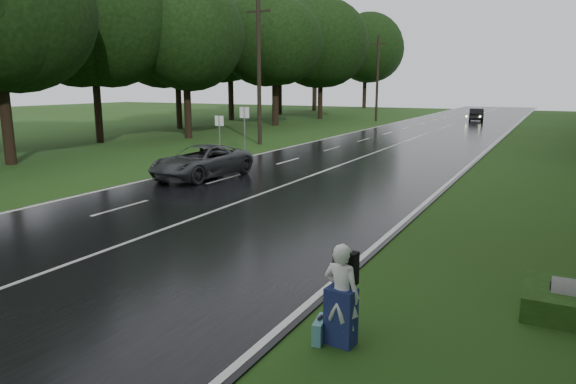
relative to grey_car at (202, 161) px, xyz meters
name	(u,v)px	position (x,y,z in m)	size (l,w,h in m)	color
ground	(148,237)	(4.12, -7.94, -0.74)	(160.00, 160.00, 0.00)	#204113
road	(377,152)	(4.12, 12.06, -0.72)	(12.00, 140.00, 0.04)	black
lane_center	(377,152)	(4.12, 12.06, -0.69)	(0.12, 140.00, 0.01)	silver
grey_car	(202,161)	(0.00, 0.00, 0.00)	(2.32, 5.03, 1.40)	#46494A
far_car	(476,115)	(5.52, 42.60, -0.01)	(1.47, 4.20, 1.38)	black
hitchhiker	(341,298)	(11.00, -11.01, 0.04)	(0.65, 0.60, 1.67)	silver
suitcase	(320,330)	(10.67, -11.07, -0.56)	(0.15, 0.52, 0.37)	teal
utility_pole_mid	(260,144)	(-4.38, 12.37, -0.74)	(1.80, 0.28, 9.70)	black
utility_pole_far	(376,121)	(-4.38, 37.72, -0.74)	(1.80, 0.28, 9.25)	black
road_sign_a	(220,157)	(-3.08, 5.79, -0.74)	(0.56, 0.10, 2.34)	white
road_sign_b	(245,152)	(-3.08, 8.42, -0.74)	(0.65, 0.10, 2.72)	white
tree_left_c	(11,164)	(-11.15, -1.37, -0.74)	(8.84, 8.84, 13.81)	black
tree_left_d	(189,138)	(-11.36, 13.47, -0.74)	(8.68, 8.68, 13.57)	black
tree_left_e	(275,125)	(-11.42, 27.31, -0.74)	(9.41, 9.41, 14.71)	black
tree_left_f	(320,119)	(-11.62, 38.67, -0.74)	(9.41, 9.41, 14.71)	black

